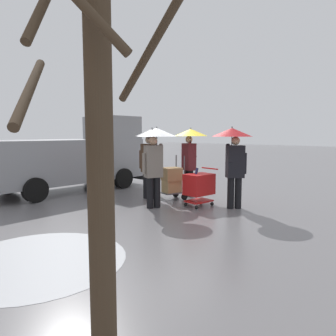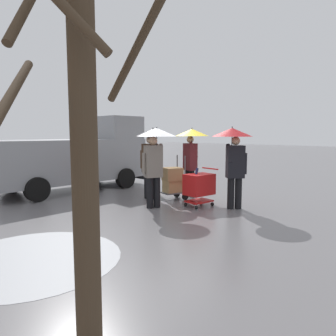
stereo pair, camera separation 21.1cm
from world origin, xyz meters
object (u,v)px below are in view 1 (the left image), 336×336
at_px(cargo_van_parked_right, 74,156).
at_px(pedestrian_white_side, 190,146).
at_px(bare_tree_near, 97,140).
at_px(hand_dolly_boxes, 172,180).
at_px(pedestrian_far_side, 151,146).
at_px(shopping_cart_vendor, 199,185).
at_px(pedestrian_pink_side, 233,149).
at_px(pedestrian_black_side, 155,148).

height_order(cargo_van_parked_right, pedestrian_white_side, cargo_van_parked_right).
bearing_deg(bare_tree_near, hand_dolly_boxes, -53.86).
height_order(pedestrian_far_side, bare_tree_near, bare_tree_near).
relative_size(shopping_cart_vendor, bare_tree_near, 0.28).
height_order(shopping_cart_vendor, pedestrian_pink_side, pedestrian_pink_side).
bearing_deg(shopping_cart_vendor, hand_dolly_boxes, -6.71).
height_order(hand_dolly_boxes, pedestrian_far_side, pedestrian_far_side).
bearing_deg(shopping_cart_vendor, bare_tree_near, 118.15).
bearing_deg(cargo_van_parked_right, pedestrian_pink_side, -166.53).
relative_size(hand_dolly_boxes, pedestrian_far_side, 0.61).
relative_size(shopping_cart_vendor, pedestrian_white_side, 0.49).
height_order(pedestrian_black_side, bare_tree_near, bare_tree_near).
bearing_deg(pedestrian_black_side, cargo_van_parked_right, 0.16).
bearing_deg(shopping_cart_vendor, pedestrian_white_side, -40.95).
distance_m(cargo_van_parked_right, bare_tree_near, 8.59).
relative_size(cargo_van_parked_right, hand_dolly_boxes, 4.06).
distance_m(cargo_van_parked_right, pedestrian_white_side, 4.10).
bearing_deg(pedestrian_far_side, shopping_cart_vendor, -173.17).
bearing_deg(pedestrian_white_side, shopping_cart_vendor, 139.05).
bearing_deg(pedestrian_white_side, bare_tree_near, 122.17).
bearing_deg(pedestrian_pink_side, bare_tree_near, 109.41).
height_order(hand_dolly_boxes, bare_tree_near, bare_tree_near).
relative_size(pedestrian_pink_side, pedestrian_far_side, 1.00).
bearing_deg(pedestrian_far_side, pedestrian_white_side, -117.89).
bearing_deg(pedestrian_pink_side, hand_dolly_boxes, 7.44).
xyz_separation_m(pedestrian_pink_side, pedestrian_black_side, (1.55, 1.31, 0.01)).
relative_size(shopping_cart_vendor, pedestrian_far_side, 0.49).
xyz_separation_m(shopping_cart_vendor, hand_dolly_boxes, (1.10, -0.13, 0.02)).
relative_size(cargo_van_parked_right, pedestrian_far_side, 2.49).
bearing_deg(hand_dolly_boxes, cargo_van_parked_right, 16.57).
distance_m(shopping_cart_vendor, pedestrian_pink_side, 1.34).
bearing_deg(pedestrian_far_side, cargo_van_parked_right, 13.73).
xyz_separation_m(hand_dolly_boxes, pedestrian_far_side, (0.56, 0.33, 1.00)).
distance_m(pedestrian_far_side, bare_tree_near, 6.65).
bearing_deg(hand_dolly_boxes, shopping_cart_vendor, 173.29).
bearing_deg(bare_tree_near, shopping_cart_vendor, -61.85).
bearing_deg(bare_tree_near, cargo_van_parked_right, -29.47).
bearing_deg(hand_dolly_boxes, bare_tree_near, 126.14).
bearing_deg(pedestrian_black_side, bare_tree_near, 129.63).
bearing_deg(pedestrian_black_side, shopping_cart_vendor, -128.50).
relative_size(pedestrian_black_side, bare_tree_near, 0.58).
bearing_deg(pedestrian_white_side, pedestrian_pink_side, 163.76).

